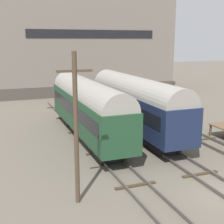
% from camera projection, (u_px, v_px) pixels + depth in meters
% --- Properties ---
extents(track_left, '(2.60, 60.00, 0.26)m').
position_uv_depth(track_left, '(161.00, 209.00, 15.74)').
color(track_left, '#4C4742').
rests_on(track_left, ground).
extents(train_car_navy, '(3.00, 16.05, 5.29)m').
position_uv_depth(train_car_navy, '(135.00, 101.00, 28.59)').
color(train_car_navy, black).
rests_on(train_car_navy, ground).
extents(train_car_green, '(2.86, 16.05, 5.23)m').
position_uv_depth(train_car_green, '(87.00, 105.00, 27.00)').
color(train_car_green, black).
rests_on(train_car_green, ground).
extents(utility_pole, '(1.80, 0.24, 7.96)m').
position_uv_depth(utility_pole, '(76.00, 128.00, 15.80)').
color(utility_pole, '#473828').
rests_on(utility_pole, ground).
extents(warehouse_building, '(28.50, 11.04, 17.23)m').
position_uv_depth(warehouse_building, '(84.00, 40.00, 52.31)').
color(warehouse_building, '#46403A').
rests_on(warehouse_building, ground).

